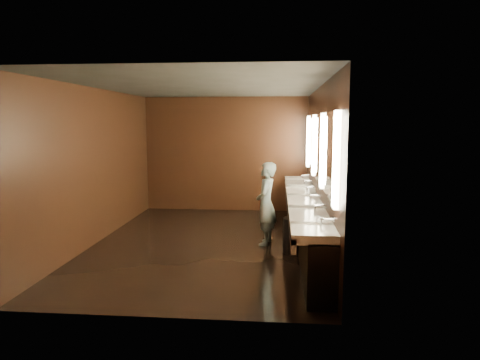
% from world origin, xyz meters
% --- Properties ---
extents(floor, '(6.00, 6.00, 0.00)m').
position_xyz_m(floor, '(0.00, 0.00, 0.00)').
color(floor, black).
rests_on(floor, ground).
extents(ceiling, '(4.00, 6.00, 0.02)m').
position_xyz_m(ceiling, '(0.00, 0.00, 2.80)').
color(ceiling, '#2D2D2B').
rests_on(ceiling, wall_back).
extents(wall_back, '(4.00, 0.02, 2.80)m').
position_xyz_m(wall_back, '(0.00, 3.00, 1.40)').
color(wall_back, black).
rests_on(wall_back, floor).
extents(wall_front, '(4.00, 0.02, 2.80)m').
position_xyz_m(wall_front, '(0.00, -3.00, 1.40)').
color(wall_front, black).
rests_on(wall_front, floor).
extents(wall_left, '(0.02, 6.00, 2.80)m').
position_xyz_m(wall_left, '(-2.00, 0.00, 1.40)').
color(wall_left, black).
rests_on(wall_left, floor).
extents(wall_right, '(0.02, 6.00, 2.80)m').
position_xyz_m(wall_right, '(2.00, 0.00, 1.40)').
color(wall_right, black).
rests_on(wall_right, floor).
extents(sink_counter, '(0.55, 5.40, 1.01)m').
position_xyz_m(sink_counter, '(1.79, 0.00, 0.50)').
color(sink_counter, black).
rests_on(sink_counter, floor).
extents(mirror_band, '(0.06, 5.03, 1.15)m').
position_xyz_m(mirror_band, '(1.98, -0.00, 1.75)').
color(mirror_band, '#FBE9B8').
rests_on(mirror_band, wall_right).
extents(person, '(0.43, 0.59, 1.49)m').
position_xyz_m(person, '(1.08, 0.06, 0.74)').
color(person, '#98D5E3').
rests_on(person, floor).
extents(trash_bin, '(0.42, 0.42, 0.59)m').
position_xyz_m(trash_bin, '(1.58, -0.41, 0.30)').
color(trash_bin, black).
rests_on(trash_bin, floor).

